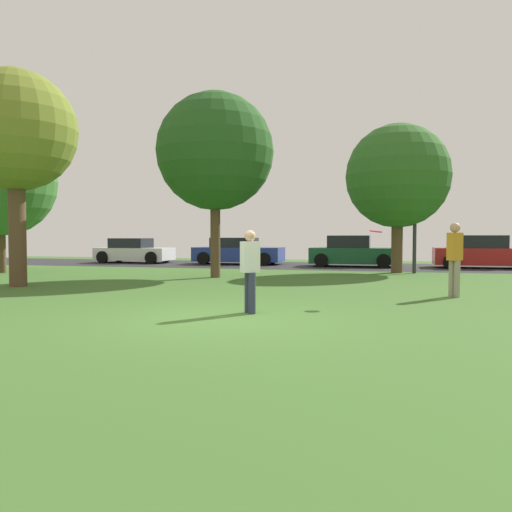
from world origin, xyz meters
The scene contains 14 objects.
ground_plane centered at (0.00, 0.00, 0.00)m, with size 44.00×44.00×0.00m, color #3D6628.
road_strip centered at (0.00, 16.00, 0.00)m, with size 44.00×6.40×0.01m, color #28282B.
birch_tree_lone centered at (-2.94, 8.36, 4.38)m, with size 4.09×4.09×6.44m.
maple_tree_far centered at (3.26, 12.33, 3.80)m, with size 4.07×4.07×5.85m.
oak_tree_center centered at (-11.79, 8.24, 3.58)m, with size 4.26×4.26×5.72m.
maple_tree_near centered at (-7.41, 3.94, 4.43)m, with size 3.44×3.44×6.21m.
person_thrower centered at (0.42, 0.82, 0.86)m, with size 0.38×0.38×1.57m.
person_catcher centered at (4.47, 4.49, 0.99)m, with size 0.38×0.38×1.78m.
frisbee_disc centered at (2.68, 2.87, 1.56)m, with size 0.36×0.36×0.06m.
parked_car_white centered at (-10.40, 16.24, 0.61)m, with size 4.05×1.94×1.32m.
parked_car_blue centered at (-4.56, 16.40, 0.63)m, with size 4.51×2.05×1.36m.
parked_car_green centered at (1.27, 15.91, 0.67)m, with size 4.02×1.99×1.47m.
parked_car_red centered at (7.10, 16.24, 0.67)m, with size 4.42×1.93×1.48m.
street_lamp_post centered at (3.91, 12.20, 2.25)m, with size 0.14×0.14×4.50m, color #2D2D33.
Camera 1 is at (2.96, -8.30, 1.47)m, focal length 35.29 mm.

